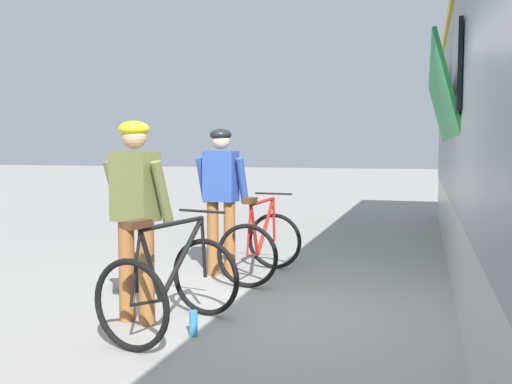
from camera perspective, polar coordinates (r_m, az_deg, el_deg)
name	(u,v)px	position (r m, az deg, el deg)	size (l,w,h in m)	color
ground_plane	(274,315)	(5.13, 1.91, -12.73)	(80.00, 80.00, 0.00)	gray
cyclist_near_in_olive	(136,203)	(4.82, -12.50, -1.14)	(0.65, 0.38, 1.76)	#935B2D
cyclist_far_in_blue	(221,188)	(6.51, -3.68, 0.38)	(0.63, 0.33, 1.76)	#935B2D
bicycle_near_black	(171,284)	(4.62, -8.87, -9.53)	(0.89, 1.18, 0.99)	black
bicycle_far_red	(262,244)	(6.46, 0.59, -5.47)	(0.74, 1.09, 0.99)	black
backpack_on_platform	(134,272)	(6.06, -12.66, -8.20)	(0.28, 0.18, 0.40)	black
water_bottle_near_the_bikes	(193,323)	(4.58, -6.57, -13.51)	(0.07, 0.07, 0.21)	#338CCC
water_bottle_by_the_backpack	(147,277)	(6.23, -11.39, -8.69)	(0.08, 0.08, 0.22)	#338CCC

